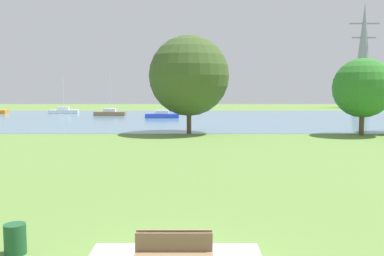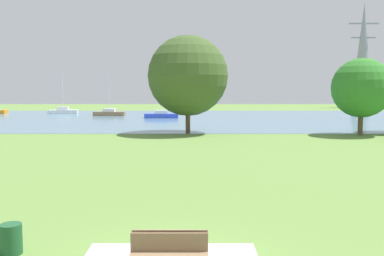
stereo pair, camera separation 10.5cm
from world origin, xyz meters
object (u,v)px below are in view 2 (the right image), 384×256
(sailboat_white, at_px, (64,111))
(tree_east_far, at_px, (363,88))
(tree_west_near, at_px, (189,76))
(electricity_pylon, at_px, (364,55))
(sailboat_blue, at_px, (162,115))
(sailboat_brown, at_px, (110,113))
(litter_bin, at_px, (12,239))
(bench_facing_water, at_px, (171,249))

(sailboat_white, bearing_deg, tree_east_far, -41.00)
(tree_west_near, height_order, electricity_pylon, electricity_pylon)
(sailboat_blue, xyz_separation_m, sailboat_brown, (-8.45, 5.09, 0.01))
(litter_bin, relative_size, tree_east_far, 0.11)
(sailboat_blue, height_order, sailboat_brown, sailboat_brown)
(litter_bin, relative_size, sailboat_brown, 0.12)
(tree_east_far, bearing_deg, bench_facing_water, -119.05)
(sailboat_blue, height_order, electricity_pylon, electricity_pylon)
(bench_facing_water, bearing_deg, sailboat_blue, 94.36)
(tree_east_far, relative_size, electricity_pylon, 0.31)
(sailboat_blue, relative_size, tree_east_far, 0.76)
(sailboat_white, relative_size, electricity_pylon, 0.29)
(sailboat_brown, bearing_deg, sailboat_white, 149.79)
(bench_facing_water, distance_m, tree_east_far, 33.01)
(bench_facing_water, xyz_separation_m, litter_bin, (-4.20, 0.83, -0.07))
(electricity_pylon, bearing_deg, sailboat_brown, -151.19)
(sailboat_white, height_order, electricity_pylon, electricity_pylon)
(bench_facing_water, bearing_deg, tree_west_near, 89.75)
(tree_east_far, xyz_separation_m, electricity_pylon, (21.71, 54.50, 7.01))
(sailboat_brown, height_order, electricity_pylon, electricity_pylon)
(tree_east_far, height_order, electricity_pylon, electricity_pylon)
(tree_west_near, bearing_deg, sailboat_white, 124.77)
(litter_bin, distance_m, sailboat_white, 62.27)
(tree_west_near, relative_size, tree_east_far, 1.32)
(sailboat_white, distance_m, sailboat_brown, 10.09)
(bench_facing_water, height_order, tree_west_near, tree_west_near)
(sailboat_blue, bearing_deg, litter_bin, -90.40)
(bench_facing_water, xyz_separation_m, sailboat_brown, (-12.31, 55.71, -0.01))
(sailboat_blue, height_order, tree_west_near, tree_west_near)
(sailboat_blue, relative_size, tree_west_near, 0.58)
(bench_facing_water, height_order, electricity_pylon, electricity_pylon)
(sailboat_white, xyz_separation_m, tree_west_near, (21.16, -30.49, 4.99))
(sailboat_brown, bearing_deg, sailboat_blue, -31.06)
(sailboat_brown, relative_size, tree_west_near, 0.70)
(bench_facing_water, distance_m, tree_west_near, 30.70)
(litter_bin, xyz_separation_m, sailboat_brown, (-8.10, 54.87, 0.06))
(sailboat_brown, distance_m, tree_west_near, 28.73)
(sailboat_white, height_order, tree_east_far, tree_east_far)
(bench_facing_water, bearing_deg, litter_bin, 168.79)
(sailboat_brown, bearing_deg, tree_east_far, -43.77)
(sailboat_white, bearing_deg, bench_facing_water, -70.92)
(litter_bin, height_order, tree_east_far, tree_east_far)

